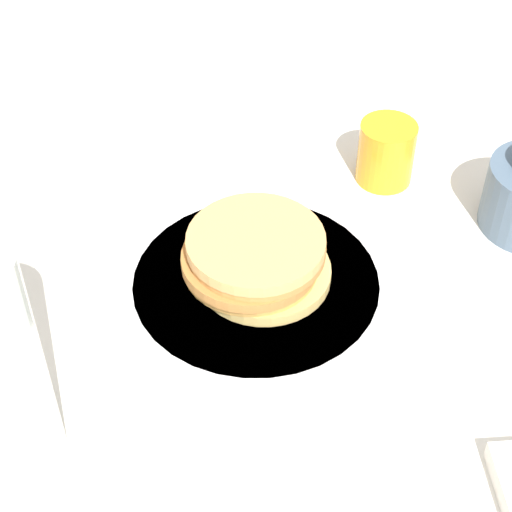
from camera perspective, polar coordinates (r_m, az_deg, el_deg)
name	(u,v)px	position (r m, az deg, el deg)	size (l,w,h in m)	color
ground_plane	(285,279)	(0.90, 1.96, -1.57)	(4.00, 4.00, 0.00)	silver
plate	(256,284)	(0.89, 0.00, -1.85)	(0.28, 0.28, 0.01)	white
pancake_stack	(255,258)	(0.86, -0.04, -0.10)	(0.15, 0.15, 0.06)	#D9B966
juice_glass	(386,153)	(1.02, 8.67, 6.83)	(0.07, 0.07, 0.08)	orange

